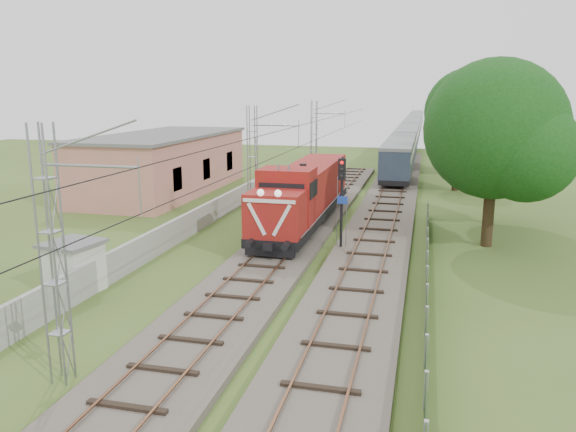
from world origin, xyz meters
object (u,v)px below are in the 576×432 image
(signal_post, at_px, (342,188))
(coach_rake, at_px, (412,128))
(locomotive, at_px, (304,193))
(relay_hut, at_px, (74,267))

(signal_post, bearing_deg, coach_rake, 88.65)
(locomotive, relative_size, relay_hut, 6.77)
(locomotive, xyz_separation_m, coach_rake, (5.00, 68.13, 0.12))
(coach_rake, height_order, relay_hut, coach_rake)
(locomotive, xyz_separation_m, relay_hut, (-7.40, -14.65, -1.11))
(coach_rake, bearing_deg, signal_post, -91.35)
(coach_rake, distance_m, relay_hut, 83.71)
(relay_hut, bearing_deg, locomotive, 63.20)
(signal_post, bearing_deg, locomotive, 121.00)
(signal_post, distance_m, relay_hut, 14.31)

